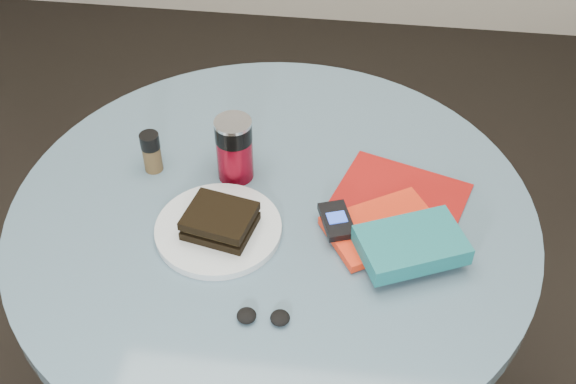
# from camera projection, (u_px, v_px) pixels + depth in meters

# --- Properties ---
(table) EXTENTS (1.00, 1.00, 0.75)m
(table) POSITION_uv_depth(u_px,v_px,m) (274.00, 266.00, 1.48)
(table) COLOR black
(table) RESTS_ON ground
(plate) EXTENTS (0.29, 0.29, 0.01)m
(plate) POSITION_uv_depth(u_px,v_px,m) (218.00, 229.00, 1.32)
(plate) COLOR silver
(plate) RESTS_ON table
(sandwich) EXTENTS (0.14, 0.12, 0.04)m
(sandwich) POSITION_uv_depth(u_px,v_px,m) (220.00, 221.00, 1.30)
(sandwich) COLOR black
(sandwich) RESTS_ON plate
(soda_can) EXTENTS (0.08, 0.08, 0.13)m
(soda_can) POSITION_uv_depth(u_px,v_px,m) (234.00, 149.00, 1.39)
(soda_can) COLOR maroon
(soda_can) RESTS_ON table
(pepper_grinder) EXTENTS (0.04, 0.04, 0.09)m
(pepper_grinder) POSITION_uv_depth(u_px,v_px,m) (151.00, 152.00, 1.42)
(pepper_grinder) COLOR #4C3A20
(pepper_grinder) RESTS_ON table
(magazine) EXTENTS (0.28, 0.24, 0.00)m
(magazine) POSITION_uv_depth(u_px,v_px,m) (401.00, 196.00, 1.39)
(magazine) COLOR maroon
(magazine) RESTS_ON table
(red_book) EXTENTS (0.24, 0.22, 0.02)m
(red_book) POSITION_uv_depth(u_px,v_px,m) (383.00, 228.00, 1.31)
(red_book) COLOR red
(red_book) RESTS_ON magazine
(novel) EXTENTS (0.21, 0.18, 0.03)m
(novel) POSITION_uv_depth(u_px,v_px,m) (411.00, 245.00, 1.25)
(novel) COLOR #14595F
(novel) RESTS_ON red_book
(mp3_player) EXTENTS (0.08, 0.10, 0.02)m
(mp3_player) POSITION_uv_depth(u_px,v_px,m) (337.00, 220.00, 1.31)
(mp3_player) COLOR black
(mp3_player) RESTS_ON red_book
(headphones) EXTENTS (0.09, 0.04, 0.02)m
(headphones) POSITION_uv_depth(u_px,v_px,m) (263.00, 317.00, 1.17)
(headphones) COLOR black
(headphones) RESTS_ON table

